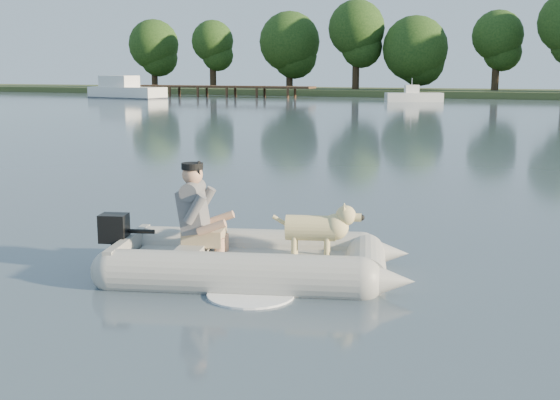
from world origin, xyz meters
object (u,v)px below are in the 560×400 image
at_px(man, 195,207).
at_px(motorboat, 414,91).
at_px(dog, 311,232).
at_px(dock, 221,91).
at_px(dinghy, 254,225).
at_px(cabin_cruiser, 127,87).

distance_m(man, motorboat, 49.01).
relative_size(man, dog, 1.16).
height_order(dock, dinghy, dinghy).
height_order(dog, cabin_cruiser, cabin_cruiser).
bearing_deg(dock, dinghy, -62.91).
xyz_separation_m(man, cabin_cruiser, (-31.98, 45.73, 0.16)).
xyz_separation_m(cabin_cruiser, motorboat, (25.01, 2.78, -0.11)).
bearing_deg(man, cabin_cruiser, 109.86).
xyz_separation_m(dog, motorboat, (-8.38, 48.13, 0.32)).
bearing_deg(dock, cabin_cruiser, -137.40).
bearing_deg(dock, man, -63.63).
bearing_deg(cabin_cruiser, motorboat, 16.07).
bearing_deg(cabin_cruiser, dinghy, -44.60).
relative_size(dock, dinghy, 3.52).
xyz_separation_m(dinghy, dog, (0.66, 0.24, -0.08)).
xyz_separation_m(dock, motorboat, (18.60, -3.10, 0.36)).
height_order(dock, motorboat, motorboat).
height_order(dinghy, cabin_cruiser, cabin_cruiser).
bearing_deg(motorboat, dinghy, -103.32).
bearing_deg(dog, motorboat, 84.76).
height_order(man, motorboat, motorboat).
bearing_deg(dinghy, man, 175.76).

